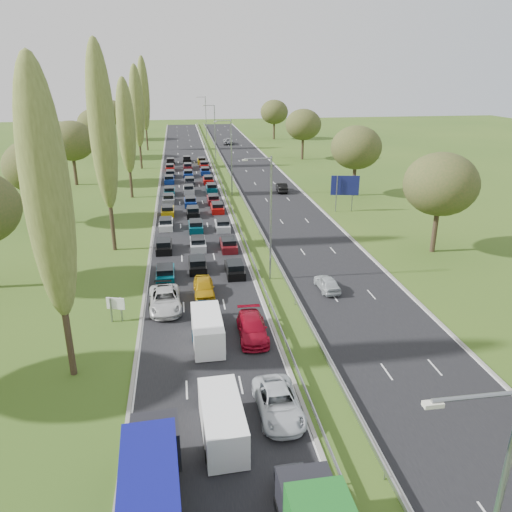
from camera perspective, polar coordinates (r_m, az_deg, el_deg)
ground at (r=83.95m, az=-2.89°, el=7.27°), size 260.00×260.00×0.00m
near_carriageway at (r=86.00m, az=-7.58°, el=7.44°), size 10.50×215.00×0.04m
far_carriageway at (r=87.27m, az=1.39°, el=7.81°), size 10.50×215.00×0.04m
central_reservation at (r=86.25m, az=-3.07°, el=8.00°), size 2.36×215.00×0.32m
lamp_columns at (r=80.81m, az=-2.82°, el=11.09°), size 0.18×140.18×12.00m
poplar_row at (r=70.24m, az=-15.53°, el=14.22°), size 2.80×127.80×22.44m
woodland_left at (r=67.50m, az=-24.61°, el=8.83°), size 8.00×166.00×11.10m
woodland_right at (r=74.29m, az=13.55°, el=11.03°), size 8.00×153.00×11.10m
traffic_queue_fill at (r=80.87m, az=-7.48°, el=6.93°), size 9.07×69.77×0.80m
near_car_2 at (r=43.48m, az=-10.34°, el=-4.96°), size 2.92×5.84×1.59m
near_car_3 at (r=44.51m, az=-10.80°, el=-4.56°), size 2.13×4.61×1.31m
near_car_7 at (r=39.74m, az=-5.81°, el=-7.40°), size 2.35×5.06×1.43m
near_car_8 at (r=45.45m, az=-5.98°, el=-3.58°), size 1.85×4.55×1.55m
near_car_9 at (r=25.56m, az=5.16°, el=-26.19°), size 1.78×4.40×1.42m
near_car_10 at (r=30.81m, az=2.59°, el=-16.46°), size 2.59×5.43×1.49m
near_car_11 at (r=38.44m, az=-0.42°, el=-8.23°), size 2.26×5.32×1.53m
far_car_0 at (r=46.78m, az=8.13°, el=-3.08°), size 1.80×4.07×1.36m
far_car_1 at (r=84.24m, az=2.96°, el=7.86°), size 1.95×4.70×1.51m
far_car_2 at (r=140.01m, az=-3.20°, el=12.97°), size 2.95×5.79×1.57m
blue_lorry at (r=24.69m, az=-11.77°, el=-24.67°), size 2.47×8.88×3.75m
white_van_front at (r=29.18m, az=-3.93°, el=-17.99°), size 2.18×5.57×2.24m
white_van_rear at (r=37.89m, az=-5.61°, el=-8.20°), size 2.15×5.49×2.21m
info_sign at (r=42.01m, az=-15.73°, el=-5.53°), size 1.46×0.53×2.10m
direction_sign at (r=72.69m, az=10.13°, el=7.77°), size 3.94×0.87×5.20m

